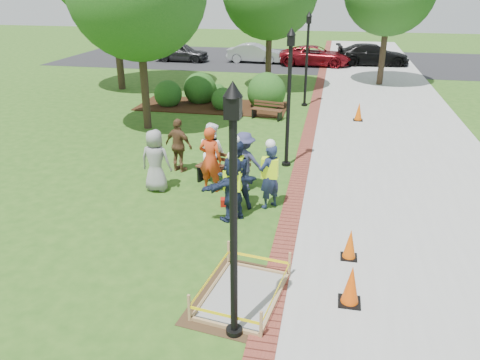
% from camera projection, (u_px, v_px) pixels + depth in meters
% --- Properties ---
extents(ground, '(100.00, 100.00, 0.00)m').
position_uv_depth(ground, '(209.00, 238.00, 10.83)').
color(ground, '#285116').
rests_on(ground, ground).
extents(sidewalk, '(6.00, 60.00, 0.02)m').
position_uv_depth(sidewalk, '(392.00, 128.00, 18.93)').
color(sidewalk, '#9E9E99').
rests_on(sidewalk, ground).
extents(brick_edging, '(0.50, 60.00, 0.03)m').
position_uv_depth(brick_edging, '(311.00, 123.00, 19.52)').
color(brick_edging, maroon).
rests_on(brick_edging, ground).
extents(mulch_bed, '(7.00, 3.00, 0.05)m').
position_uv_depth(mulch_bed, '(213.00, 106.00, 22.19)').
color(mulch_bed, '#381E0F').
rests_on(mulch_bed, ground).
extents(parking_lot, '(36.00, 12.00, 0.01)m').
position_uv_depth(parking_lot, '(301.00, 60.00, 35.17)').
color(parking_lot, black).
rests_on(parking_lot, ground).
extents(wet_concrete_pad, '(2.01, 2.52, 0.55)m').
position_uv_depth(wet_concrete_pad, '(243.00, 287.00, 8.71)').
color(wet_concrete_pad, '#47331E').
rests_on(wet_concrete_pad, ground).
extents(bench_near, '(1.66, 0.95, 0.85)m').
position_uv_depth(bench_near, '(223.00, 175.00, 13.63)').
color(bench_near, brown).
rests_on(bench_near, ground).
extents(bench_far, '(1.43, 0.75, 0.74)m').
position_uv_depth(bench_far, '(267.00, 114.00, 20.09)').
color(bench_far, '#542D1C').
rests_on(bench_far, ground).
extents(cone_front, '(0.41, 0.41, 0.81)m').
position_uv_depth(cone_front, '(351.00, 286.00, 8.47)').
color(cone_front, black).
rests_on(cone_front, ground).
extents(cone_back, '(0.35, 0.35, 0.70)m').
position_uv_depth(cone_back, '(350.00, 245.00, 9.90)').
color(cone_back, black).
rests_on(cone_back, ground).
extents(cone_far, '(0.40, 0.40, 0.78)m').
position_uv_depth(cone_far, '(359.00, 112.00, 19.76)').
color(cone_far, black).
rests_on(cone_far, ground).
extents(toolbox, '(0.44, 0.31, 0.20)m').
position_uv_depth(toolbox, '(228.00, 202.00, 12.35)').
color(toolbox, '#9E150C').
rests_on(toolbox, ground).
extents(lamp_near, '(0.28, 0.28, 4.26)m').
position_uv_depth(lamp_near, '(233.00, 201.00, 6.92)').
color(lamp_near, black).
rests_on(lamp_near, ground).
extents(lamp_mid, '(0.28, 0.28, 4.26)m').
position_uv_depth(lamp_mid, '(289.00, 89.00, 14.14)').
color(lamp_mid, black).
rests_on(lamp_mid, ground).
extents(lamp_far, '(0.28, 0.28, 4.26)m').
position_uv_depth(lamp_far, '(307.00, 52.00, 21.35)').
color(lamp_far, black).
rests_on(lamp_far, ground).
extents(shrub_a, '(1.31, 1.31, 1.31)m').
position_uv_depth(shrub_a, '(169.00, 106.00, 22.31)').
color(shrub_a, '#134214').
rests_on(shrub_a, ground).
extents(shrub_b, '(1.58, 1.58, 1.58)m').
position_uv_depth(shrub_b, '(201.00, 102.00, 22.93)').
color(shrub_b, '#134214').
rests_on(shrub_b, ground).
extents(shrub_c, '(1.09, 1.09, 1.09)m').
position_uv_depth(shrub_c, '(223.00, 109.00, 21.69)').
color(shrub_c, '#134214').
rests_on(shrub_c, ground).
extents(shrub_d, '(1.78, 1.78, 1.78)m').
position_uv_depth(shrub_d, '(266.00, 108.00, 21.94)').
color(shrub_d, '#134214').
rests_on(shrub_d, ground).
extents(shrub_e, '(0.89, 0.89, 0.89)m').
position_uv_depth(shrub_e, '(217.00, 100.00, 23.31)').
color(shrub_e, '#134214').
rests_on(shrub_e, ground).
extents(casual_person_a, '(0.58, 0.39, 1.77)m').
position_uv_depth(casual_person_a, '(156.00, 161.00, 12.98)').
color(casual_person_a, gray).
rests_on(casual_person_a, ground).
extents(casual_person_b, '(0.66, 0.49, 1.86)m').
position_uv_depth(casual_person_b, '(210.00, 159.00, 12.95)').
color(casual_person_b, red).
rests_on(casual_person_b, ground).
extents(casual_person_c, '(0.67, 0.59, 1.77)m').
position_uv_depth(casual_person_c, '(212.00, 152.00, 13.62)').
color(casual_person_c, white).
rests_on(casual_person_c, ground).
extents(casual_person_d, '(0.62, 0.51, 1.68)m').
position_uv_depth(casual_person_d, '(179.00, 146.00, 14.32)').
color(casual_person_d, brown).
rests_on(casual_person_d, ground).
extents(casual_person_e, '(0.57, 0.38, 1.70)m').
position_uv_depth(casual_person_e, '(244.00, 162.00, 13.00)').
color(casual_person_e, '#323458').
rests_on(casual_person_e, ground).
extents(hivis_worker_a, '(0.62, 0.61, 1.80)m').
position_uv_depth(hivis_worker_a, '(233.00, 186.00, 11.36)').
color(hivis_worker_a, '#18243F').
rests_on(hivis_worker_a, ground).
extents(hivis_worker_b, '(0.62, 0.65, 1.87)m').
position_uv_depth(hivis_worker_b, '(270.00, 174.00, 11.96)').
color(hivis_worker_b, '#182740').
rests_on(hivis_worker_b, ground).
extents(hivis_worker_c, '(0.71, 0.65, 2.01)m').
position_uv_depth(hivis_worker_c, '(235.00, 173.00, 11.86)').
color(hivis_worker_c, '#16283A').
rests_on(hivis_worker_c, ground).
extents(parked_car_a, '(2.06, 4.55, 1.47)m').
position_uv_depth(parked_car_a, '(182.00, 61.00, 34.63)').
color(parked_car_a, '#252427').
rests_on(parked_car_a, ground).
extents(parked_car_b, '(2.14, 4.52, 1.45)m').
position_uv_depth(parked_car_b, '(255.00, 63.00, 34.16)').
color(parked_car_b, '#A9AAAE').
rests_on(parked_car_b, ground).
extents(parked_car_c, '(2.03, 4.58, 1.49)m').
position_uv_depth(parked_car_c, '(315.00, 66.00, 32.87)').
color(parked_car_c, maroon).
rests_on(parked_car_c, ground).
extents(parked_car_d, '(2.58, 5.05, 1.59)m').
position_uv_depth(parked_car_d, '(371.00, 65.00, 33.06)').
color(parked_car_d, black).
rests_on(parked_car_d, ground).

